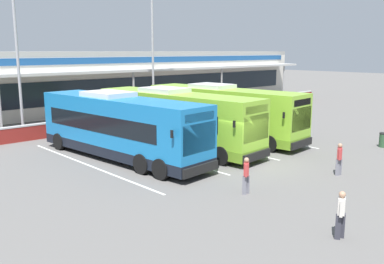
% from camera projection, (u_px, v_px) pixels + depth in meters
% --- Properties ---
extents(ground_plane, '(200.00, 200.00, 0.00)m').
position_uv_depth(ground_plane, '(249.00, 165.00, 22.43)').
color(ground_plane, '#605E5B').
extents(terminal_building, '(70.00, 13.00, 6.00)m').
position_uv_depth(terminal_building, '(37.00, 82.00, 41.10)').
color(terminal_building, beige).
rests_on(terminal_building, ground).
extents(red_barrier_wall, '(60.00, 0.40, 1.10)m').
position_uv_depth(red_barrier_wall, '(105.00, 122.00, 32.70)').
color(red_barrier_wall, maroon).
rests_on(red_barrier_wall, ground).
extents(coach_bus_leftmost, '(3.68, 12.31, 3.78)m').
position_uv_depth(coach_bus_leftmost, '(120.00, 128.00, 23.55)').
color(coach_bus_leftmost, '#1972B7').
rests_on(coach_bus_leftmost, ground).
extents(coach_bus_left_centre, '(3.68, 12.31, 3.78)m').
position_uv_depth(coach_bus_left_centre, '(175.00, 120.00, 26.09)').
color(coach_bus_left_centre, '#8CC633').
rests_on(coach_bus_left_centre, ground).
extents(coach_bus_centre, '(3.68, 12.31, 3.78)m').
position_uv_depth(coach_bus_centre, '(223.00, 113.00, 29.01)').
color(coach_bus_centre, '#8CC633').
rests_on(coach_bus_centre, ground).
extents(bay_stripe_far_west, '(0.14, 13.00, 0.01)m').
position_uv_depth(bay_stripe_far_west, '(88.00, 165.00, 22.49)').
color(bay_stripe_far_west, silver).
rests_on(bay_stripe_far_west, ground).
extents(bay_stripe_west, '(0.14, 13.00, 0.01)m').
position_uv_depth(bay_stripe_west, '(150.00, 152.00, 25.31)').
color(bay_stripe_west, silver).
rests_on(bay_stripe_west, ground).
extents(bay_stripe_mid_west, '(0.14, 13.00, 0.01)m').
position_uv_depth(bay_stripe_mid_west, '(200.00, 142.00, 28.13)').
color(bay_stripe_mid_west, silver).
rests_on(bay_stripe_mid_west, ground).
extents(bay_stripe_centre, '(0.14, 13.00, 0.01)m').
position_uv_depth(bay_stripe_centre, '(240.00, 134.00, 30.95)').
color(bay_stripe_centre, silver).
rests_on(bay_stripe_centre, ground).
extents(pedestrian_in_dark_coat, '(0.48, 0.40, 1.62)m').
position_uv_depth(pedestrian_in_dark_coat, '(246.00, 174.00, 17.81)').
color(pedestrian_in_dark_coat, slate).
rests_on(pedestrian_in_dark_coat, ground).
extents(pedestrian_near_bin, '(0.51, 0.36, 1.62)m').
position_uv_depth(pedestrian_near_bin, '(339.00, 158.00, 20.52)').
color(pedestrian_near_bin, slate).
rests_on(pedestrian_near_bin, ground).
extents(pedestrian_approaching_bus, '(0.52, 0.35, 1.62)m').
position_uv_depth(pedestrian_approaching_bus, '(341.00, 213.00, 13.55)').
color(pedestrian_approaching_bus, '#33333D').
rests_on(pedestrian_approaching_bus, ground).
extents(lamp_post_west, '(3.24, 0.28, 11.00)m').
position_uv_depth(lamp_post_west, '(17.00, 48.00, 29.10)').
color(lamp_post_west, '#9E9EA3').
rests_on(lamp_post_west, ground).
extents(lamp_post_centre, '(3.24, 0.28, 11.00)m').
position_uv_depth(lamp_post_centre, '(153.00, 48.00, 37.72)').
color(lamp_post_centre, '#9E9EA3').
rests_on(lamp_post_centre, ground).
extents(litter_bin, '(0.54, 0.54, 0.93)m').
position_uv_depth(litter_bin, '(383.00, 140.00, 26.63)').
color(litter_bin, '#2D5133').
rests_on(litter_bin, ground).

